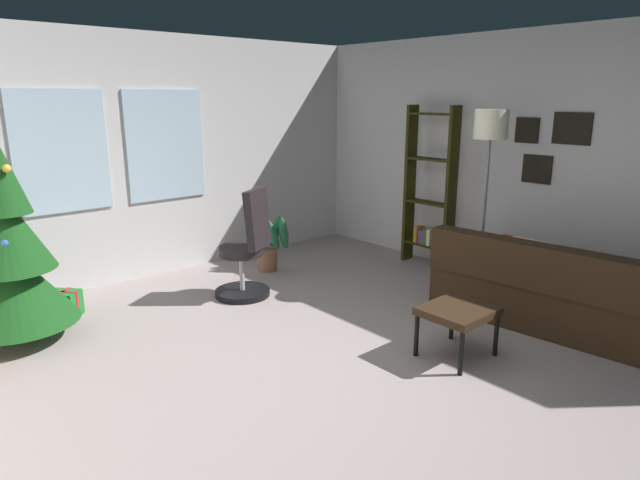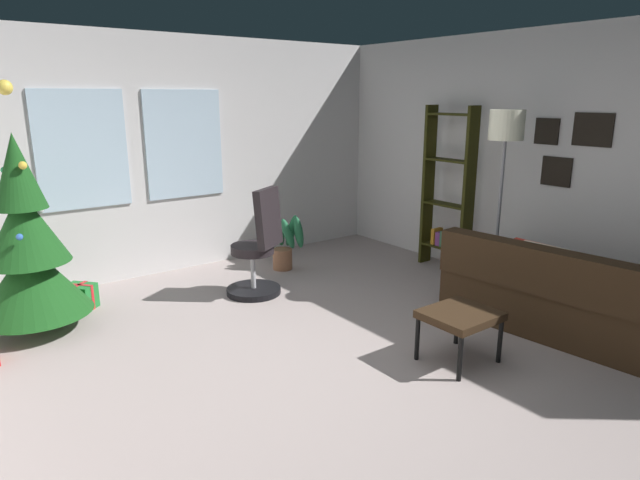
% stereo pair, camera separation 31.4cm
% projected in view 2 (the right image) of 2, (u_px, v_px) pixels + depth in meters
% --- Properties ---
extents(ground_plane, '(5.51, 6.07, 0.10)m').
position_uv_depth(ground_plane, '(342.00, 373.00, 4.13)').
color(ground_plane, '#A0928E').
extents(wall_back_with_windows, '(5.51, 0.12, 2.65)m').
position_uv_depth(wall_back_with_windows, '(170.00, 156.00, 6.15)').
color(wall_back_with_windows, silver).
rests_on(wall_back_with_windows, ground_plane).
extents(wall_right_with_frames, '(0.12, 6.07, 2.65)m').
position_uv_depth(wall_right_with_frames, '(562.00, 165.00, 5.41)').
color(wall_right_with_frames, silver).
rests_on(wall_right_with_frames, ground_plane).
extents(couch, '(1.60, 2.00, 0.79)m').
position_uv_depth(couch, '(575.00, 299.00, 4.71)').
color(couch, '#302012').
rests_on(couch, ground_plane).
extents(footstool, '(0.53, 0.47, 0.41)m').
position_uv_depth(footstool, '(460.00, 318.00, 4.13)').
color(footstool, '#302012').
rests_on(footstool, ground_plane).
extents(holiday_tree, '(0.94, 0.94, 2.11)m').
position_uv_depth(holiday_tree, '(28.00, 251.00, 4.59)').
color(holiday_tree, '#4C331E').
rests_on(holiday_tree, ground_plane).
extents(gift_box_green, '(0.33, 0.34, 0.25)m').
position_uv_depth(gift_box_green, '(80.00, 297.00, 5.23)').
color(gift_box_green, '#1E722D').
rests_on(gift_box_green, ground_plane).
extents(office_chair, '(0.58, 0.60, 1.11)m').
position_uv_depth(office_chair, '(258.00, 254.00, 5.52)').
color(office_chair, black).
rests_on(office_chair, ground_plane).
extents(bookshelf, '(0.18, 0.64, 1.89)m').
position_uv_depth(bookshelf, '(448.00, 198.00, 6.30)').
color(bookshelf, '#2A290A').
rests_on(bookshelf, ground_plane).
extents(floor_lamp, '(0.32, 0.32, 1.86)m').
position_uv_depth(floor_lamp, '(505.00, 142.00, 5.12)').
color(floor_lamp, slate).
rests_on(floor_lamp, ground_plane).
extents(potted_plant, '(0.39, 0.48, 0.66)m').
position_uv_depth(potted_plant, '(285.00, 243.00, 6.40)').
color(potted_plant, '#8F5C40').
rests_on(potted_plant, ground_plane).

